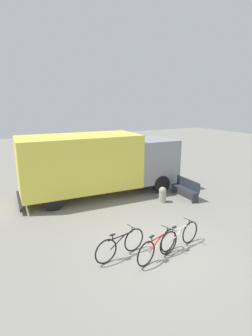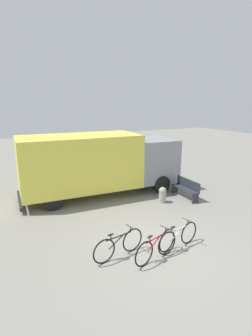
# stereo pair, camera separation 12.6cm
# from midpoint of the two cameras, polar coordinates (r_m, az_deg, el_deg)

# --- Properties ---
(ground_plane) EXTENTS (60.00, 60.00, 0.00)m
(ground_plane) POSITION_cam_midpoint_polar(r_m,az_deg,el_deg) (8.69, 5.65, -16.96)
(ground_plane) COLOR gray
(delivery_truck) EXTENTS (7.93, 2.93, 2.99)m
(delivery_truck) POSITION_cam_midpoint_polar(r_m,az_deg,el_deg) (12.86, -6.25, 1.34)
(delivery_truck) COLOR #EAE04C
(delivery_truck) RESTS_ON ground
(park_bench) EXTENTS (0.48, 1.70, 0.90)m
(park_bench) POSITION_cam_midpoint_polar(r_m,az_deg,el_deg) (12.94, 12.64, -4.17)
(park_bench) COLOR #282D38
(park_bench) RESTS_ON ground
(bicycle_near) EXTENTS (1.76, 0.47, 0.84)m
(bicycle_near) POSITION_cam_midpoint_polar(r_m,az_deg,el_deg) (8.05, -1.69, -16.37)
(bicycle_near) COLOR black
(bicycle_near) RESTS_ON ground
(bicycle_middle) EXTENTS (1.72, 0.61, 0.84)m
(bicycle_middle) POSITION_cam_midpoint_polar(r_m,az_deg,el_deg) (8.02, 6.43, -16.56)
(bicycle_middle) COLOR black
(bicycle_middle) RESTS_ON ground
(bicycle_far) EXTENTS (1.76, 0.49, 0.84)m
(bicycle_far) POSITION_cam_midpoint_polar(r_m,az_deg,el_deg) (8.61, 11.15, -14.49)
(bicycle_far) COLOR black
(bicycle_far) RESTS_ON ground
(bollard_near_bench) EXTENTS (0.34, 0.34, 0.73)m
(bollard_near_bench) POSITION_cam_midpoint_polar(r_m,az_deg,el_deg) (12.15, 7.66, -5.64)
(bollard_near_bench) COLOR #9E998C
(bollard_near_bench) RESTS_ON ground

